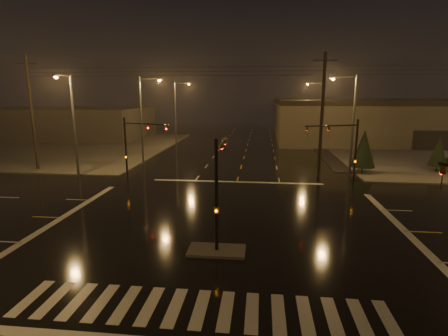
{
  "coord_description": "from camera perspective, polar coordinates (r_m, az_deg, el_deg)",
  "views": [
    {
      "loc": [
        2.21,
        -20.91,
        8.15
      ],
      "look_at": [
        -0.38,
        3.14,
        3.0
      ],
      "focal_mm": 28.0,
      "sensor_mm": 36.0,
      "label": 1
    }
  ],
  "objects": [
    {
      "name": "retail_building",
      "position": [
        74.63,
        32.45,
        6.86
      ],
      "size": [
        60.2,
        28.3,
        7.2
      ],
      "color": "brown",
      "rests_on": "ground"
    },
    {
      "name": "streetlight_2",
      "position": [
        56.57,
        -7.67,
        9.54
      ],
      "size": [
        2.77,
        0.32,
        10.0
      ],
      "color": "#38383A",
      "rests_on": "ground"
    },
    {
      "name": "conifer_0",
      "position": [
        38.91,
        21.85,
        2.99
      ],
      "size": [
        2.46,
        2.46,
        4.55
      ],
      "color": "black",
      "rests_on": "ground"
    },
    {
      "name": "utility_pole_0",
      "position": [
        42.53,
        -28.86,
        7.83
      ],
      "size": [
        2.2,
        0.32,
        12.0
      ],
      "color": "black",
      "rests_on": "ground"
    },
    {
      "name": "streetlight_3",
      "position": [
        38.06,
        19.96,
        7.77
      ],
      "size": [
        2.77,
        0.32,
        10.0
      ],
      "color": "#38383A",
      "rests_on": "ground"
    },
    {
      "name": "sidewalk_nw",
      "position": [
        60.78,
        -25.98,
        3.16
      ],
      "size": [
        36.0,
        36.0,
        0.12
      ],
      "primitive_type": "cube",
      "color": "#494641",
      "rests_on": "ground"
    },
    {
      "name": "signal_mast_median",
      "position": [
        18.5,
        -0.89,
        -1.73
      ],
      "size": [
        0.25,
        4.59,
        6.0
      ],
      "color": "black",
      "rests_on": "ground"
    },
    {
      "name": "utility_pole_1",
      "position": [
        35.44,
        15.7,
        8.31
      ],
      "size": [
        2.2,
        0.32,
        12.0
      ],
      "color": "black",
      "rests_on": "ground"
    },
    {
      "name": "streetlight_1",
      "position": [
        41.22,
        -12.98,
        8.45
      ],
      "size": [
        2.77,
        0.32,
        10.0
      ],
      "color": "#38383A",
      "rests_on": "ground"
    },
    {
      "name": "stop_bar_far",
      "position": [
        33.01,
        2.11,
        -2.28
      ],
      "size": [
        16.0,
        0.5,
        0.01
      ],
      "primitive_type": "cube",
      "color": "beige",
      "rests_on": "ground"
    },
    {
      "name": "signal_mast_ne",
      "position": [
        32.19,
        19.21,
        3.57
      ],
      "size": [
        4.84,
        1.86,
        6.0
      ],
      "color": "black",
      "rests_on": "ground"
    },
    {
      "name": "streetlight_4",
      "position": [
        57.66,
        15.29,
        9.27
      ],
      "size": [
        2.77,
        0.32,
        10.0
      ],
      "color": "#38383A",
      "rests_on": "ground"
    },
    {
      "name": "signal_mast_nw",
      "position": [
        33.46,
        -14.44,
        4.16
      ],
      "size": [
        4.84,
        1.86,
        6.0
      ],
      "color": "black",
      "rests_on": "ground"
    },
    {
      "name": "ground",
      "position": [
        22.55,
        0.11,
        -9.17
      ],
      "size": [
        140.0,
        140.0,
        0.0
      ],
      "primitive_type": "plane",
      "color": "black",
      "rests_on": "ground"
    },
    {
      "name": "conifer_1",
      "position": [
        42.87,
        31.62,
        2.26
      ],
      "size": [
        1.94,
        1.94,
        3.73
      ],
      "color": "black",
      "rests_on": "ground"
    },
    {
      "name": "streetlight_5",
      "position": [
        36.97,
        -23.59,
        7.39
      ],
      "size": [
        0.32,
        2.77,
        10.0
      ],
      "color": "#38383A",
      "rests_on": "ground"
    },
    {
      "name": "commercial_block",
      "position": [
        73.28,
        -24.58,
        6.76
      ],
      "size": [
        30.0,
        18.0,
        5.6
      ],
      "primitive_type": "cube",
      "color": "#3F3B38",
      "rests_on": "ground"
    },
    {
      "name": "median_island",
      "position": [
        18.87,
        -1.21,
        -13.33
      ],
      "size": [
        3.0,
        1.6,
        0.15
      ],
      "primitive_type": "cube",
      "color": "#494641",
      "rests_on": "ground"
    },
    {
      "name": "crosswalk",
      "position": [
        14.6,
        -3.9,
        -21.94
      ],
      "size": [
        15.0,
        2.6,
        0.01
      ],
      "primitive_type": "cube",
      "color": "beige",
      "rests_on": "ground"
    }
  ]
}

